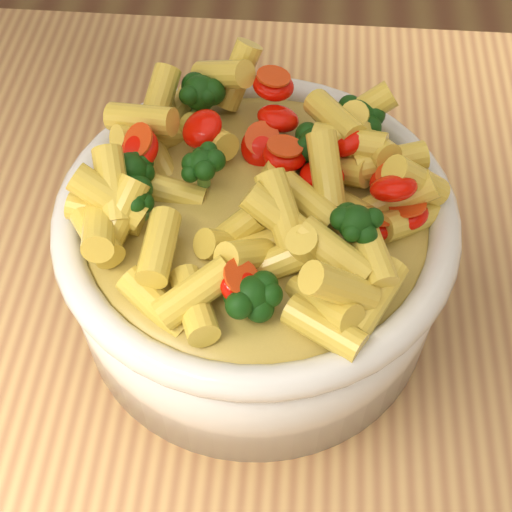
{
  "coord_description": "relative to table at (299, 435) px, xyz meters",
  "views": [
    {
      "loc": [
        -0.02,
        -0.23,
        1.34
      ],
      "look_at": [
        -0.04,
        0.06,
        0.95
      ],
      "focal_mm": 50.0,
      "sensor_mm": 36.0,
      "label": 1
    }
  ],
  "objects": [
    {
      "name": "serving_bowl",
      "position": [
        -0.04,
        0.06,
        0.16
      ],
      "size": [
        0.26,
        0.26,
        0.11
      ],
      "color": "silver",
      "rests_on": "table"
    },
    {
      "name": "table",
      "position": [
        0.0,
        0.0,
        0.0
      ],
      "size": [
        1.2,
        0.8,
        0.9
      ],
      "color": "#AE824A",
      "rests_on": "ground"
    },
    {
      "name": "pasta_salad",
      "position": [
        -0.04,
        0.06,
        0.23
      ],
      "size": [
        0.2,
        0.2,
        0.05
      ],
      "color": "gold",
      "rests_on": "serving_bowl"
    }
  ]
}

